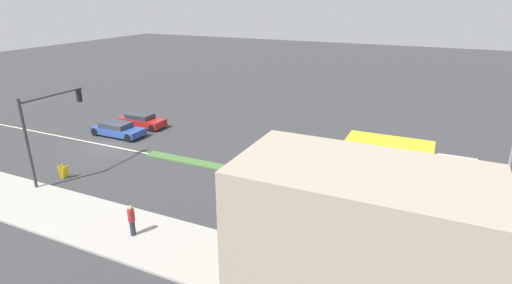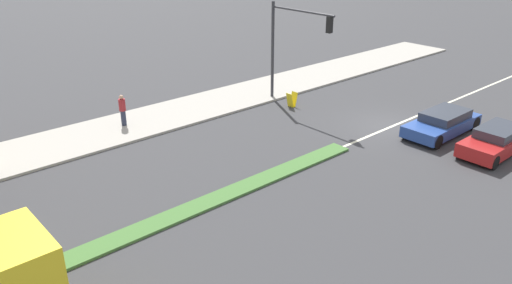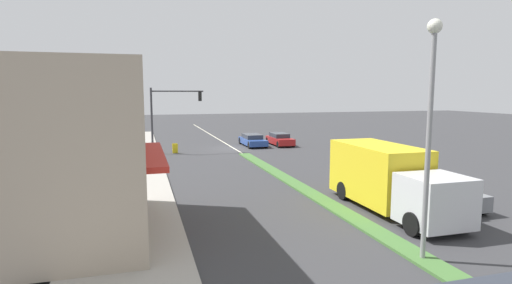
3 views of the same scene
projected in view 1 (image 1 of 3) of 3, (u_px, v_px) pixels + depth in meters
The scene contains 12 objects.
ground_plane at pixel (332, 190), 24.50m from camera, with size 160.00×160.00×0.00m, color #38383A.
sidewalk_right at pixel (288, 281), 16.62m from camera, with size 4.00×73.00×0.12m, color #A8A399.
median_strip at pixel (500, 222), 20.91m from camera, with size 0.90×46.00×0.10m, color #477538.
lane_marking_center at pixel (109, 146), 31.62m from camera, with size 0.16×60.00×0.01m, color beige.
building_corner_store at pixel (356, 255), 13.11m from camera, with size 5.03×7.94×6.22m.
traffic_signal_main at pixel (45, 122), 24.51m from camera, with size 4.59×0.34×5.60m.
pedestrian at pixel (132, 220), 19.41m from camera, with size 0.34×0.34×1.63m.
warning_aframe_sign at pixel (64, 172), 26.03m from camera, with size 0.45×0.53×0.84m.
delivery_truck at pixel (402, 165), 24.40m from camera, with size 2.44×7.50×2.87m.
coupe_blue at pixel (118, 129), 33.73m from camera, with size 1.87×4.54×1.17m.
hatchback_red at pixel (142, 121), 36.02m from camera, with size 1.73×4.25×1.22m.
suv_grey at pixel (405, 161), 27.07m from camera, with size 1.82×4.31×1.35m.
Camera 1 is at (21.88, 23.03, 11.25)m, focal length 28.00 mm.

